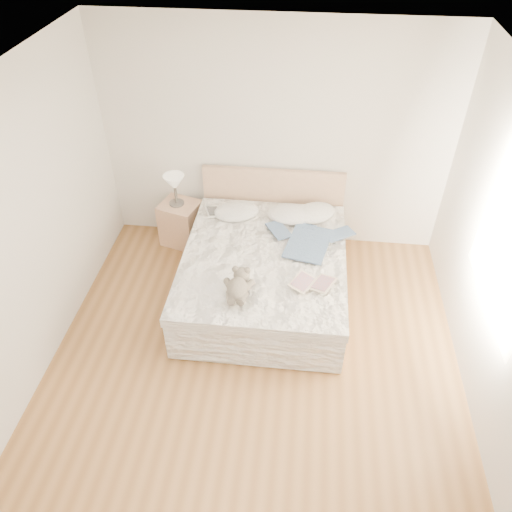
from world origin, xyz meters
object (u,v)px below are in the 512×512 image
(bed, at_px, (265,270))
(teddy_bear, at_px, (237,294))
(table_lamp, at_px, (174,184))
(photo_book, at_px, (220,213))
(nightstand, at_px, (181,223))
(childrens_book, at_px, (313,283))

(bed, xyz_separation_m, teddy_bear, (-0.19, -0.76, 0.34))
(bed, bearing_deg, teddy_bear, -104.16)
(table_lamp, distance_m, teddy_bear, 1.85)
(table_lamp, relative_size, photo_book, 1.15)
(nightstand, distance_m, childrens_book, 2.14)
(bed, xyz_separation_m, table_lamp, (-1.16, 0.81, 0.54))
(nightstand, xyz_separation_m, teddy_bear, (0.94, -1.56, 0.37))
(table_lamp, height_order, childrens_book, table_lamp)
(bed, bearing_deg, nightstand, 144.66)
(childrens_book, bearing_deg, bed, 163.26)
(table_lamp, xyz_separation_m, teddy_bear, (0.97, -1.57, -0.19))
(bed, distance_m, nightstand, 1.39)
(bed, height_order, table_lamp, bed)
(bed, height_order, teddy_bear, bed)
(nightstand, height_order, photo_book, photo_book)
(bed, bearing_deg, table_lamp, 145.10)
(photo_book, distance_m, teddy_bear, 1.40)
(photo_book, bearing_deg, table_lamp, 136.29)
(table_lamp, bearing_deg, photo_book, -21.04)
(bed, relative_size, teddy_bear, 5.79)
(nightstand, height_order, table_lamp, table_lamp)
(table_lamp, relative_size, teddy_bear, 1.07)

